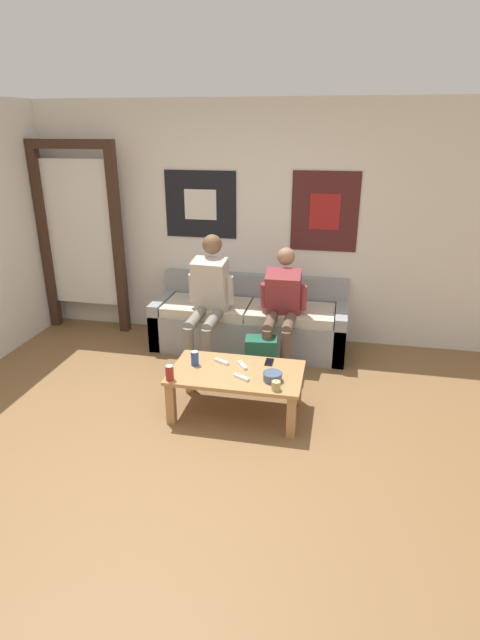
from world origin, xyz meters
The scene contains 16 objects.
ground_plane centered at (0.00, 0.00, 0.00)m, with size 18.00×18.00×0.00m, color brown.
wall_back centered at (0.00, 2.37, 1.28)m, with size 10.00×0.07×2.55m.
door_frame centered at (-1.89, 2.15, 1.20)m, with size 1.00×0.10×2.15m.
couch centered at (0.10, 1.99, 0.27)m, with size 2.06×0.73×0.74m.
coffee_table centered at (0.25, 0.63, 0.33)m, with size 1.09×0.63×0.39m.
person_seated_adult centered at (-0.25, 1.60, 0.68)m, with size 0.47×0.90×1.27m.
person_seated_teen centered at (0.49, 1.64, 0.63)m, with size 0.47×0.86×1.16m.
backpack centered at (0.35, 1.27, 0.20)m, with size 0.32×0.25×0.42m.
ceramic_bowl centered at (0.56, 0.53, 0.43)m, with size 0.16×0.16×0.07m.
pillar_candle centered at (0.61, 0.38, 0.43)m, with size 0.07×0.07×0.08m.
drink_can_blue centered at (-0.12, 0.67, 0.45)m, with size 0.07×0.07×0.12m.
drink_can_red centered at (-0.24, 0.37, 0.45)m, with size 0.07×0.07×0.12m.
game_controller_near_left centered at (0.09, 0.75, 0.40)m, with size 0.14×0.10×0.03m.
game_controller_near_right centered at (0.28, 0.72, 0.40)m, with size 0.11×0.14×0.03m.
game_controller_far_center centered at (0.31, 0.51, 0.40)m, with size 0.14×0.10×0.03m.
cell_phone centered at (0.49, 0.84, 0.40)m, with size 0.07×0.14×0.01m.
Camera 1 is at (1.02, -2.97, 2.30)m, focal length 28.00 mm.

